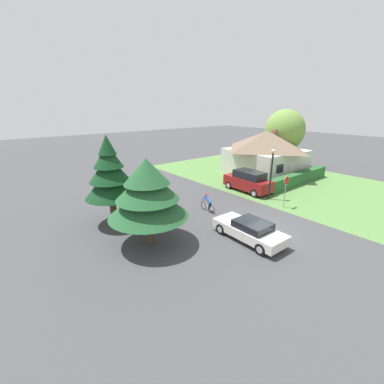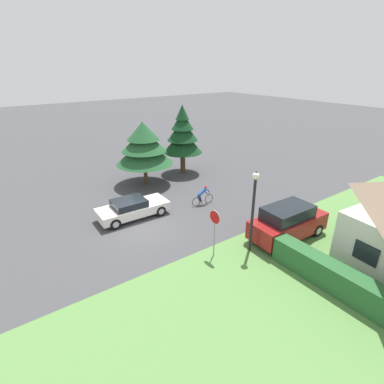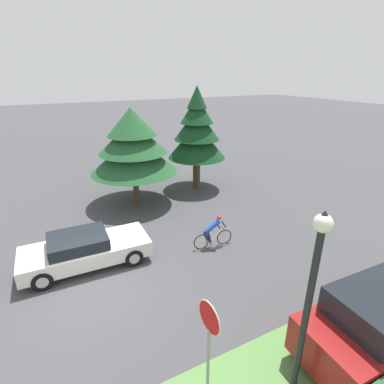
{
  "view_description": "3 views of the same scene",
  "coord_description": "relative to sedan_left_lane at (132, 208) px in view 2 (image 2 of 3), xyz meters",
  "views": [
    {
      "loc": [
        -13.38,
        -8.67,
        7.94
      ],
      "look_at": [
        -1.31,
        6.04,
        1.54
      ],
      "focal_mm": 24.0,
      "sensor_mm": 36.0,
      "label": 1
    },
    {
      "loc": [
        15.1,
        -6.94,
        9.43
      ],
      "look_at": [
        -0.38,
        4.05,
        1.27
      ],
      "focal_mm": 28.0,
      "sensor_mm": 36.0,
      "label": 2
    },
    {
      "loc": [
        8.87,
        -0.7,
        6.92
      ],
      "look_at": [
        -1.96,
        4.83,
        2.01
      ],
      "focal_mm": 28.0,
      "sensor_mm": 36.0,
      "label": 3
    }
  ],
  "objects": [
    {
      "name": "parked_suv_right",
      "position": [
        7.54,
        6.23,
        0.36
      ],
      "size": [
        2.15,
        4.84,
        2.05
      ],
      "rotation": [
        0.0,
        0.0,
        1.53
      ],
      "color": "maroon",
      "rests_on": "ground"
    },
    {
      "name": "stop_sign",
      "position": [
        6.48,
        1.64,
        1.24
      ],
      "size": [
        0.74,
        0.08,
        2.67
      ],
      "rotation": [
        0.0,
        0.0,
        3.22
      ],
      "color": "gray",
      "rests_on": "ground"
    },
    {
      "name": "grass_verge_right",
      "position": [
        13.75,
        3.91,
        -0.66
      ],
      "size": [
        16.0,
        36.0,
        0.01
      ],
      "primitive_type": "cube",
      "color": "#568442",
      "rests_on": "ground"
    },
    {
      "name": "street_lamp",
      "position": [
        7.21,
        3.57,
        2.3
      ],
      "size": [
        0.37,
        0.37,
        4.59
      ],
      "color": "black",
      "rests_on": "ground"
    },
    {
      "name": "sedan_left_lane",
      "position": [
        0.0,
        0.0,
        0.0
      ],
      "size": [
        2.01,
        4.69,
        1.31
      ],
      "rotation": [
        0.0,
        0.0,
        1.55
      ],
      "color": "silver",
      "rests_on": "ground"
    },
    {
      "name": "cyclist",
      "position": [
        1.09,
        4.98,
        0.03
      ],
      "size": [
        0.44,
        1.75,
        1.43
      ],
      "rotation": [
        0.0,
        0.0,
        1.47
      ],
      "color": "black",
      "rests_on": "ground"
    },
    {
      "name": "ground_plane",
      "position": [
        1.59,
        -0.09,
        -0.66
      ],
      "size": [
        140.0,
        140.0,
        0.0
      ],
      "primitive_type": "plane",
      "color": "#424244"
    },
    {
      "name": "hedge_row",
      "position": [
        13.64,
        4.38,
        -0.03
      ],
      "size": [
        10.31,
        0.9,
        1.26
      ],
      "primitive_type": "cube",
      "color": "#285B2D",
      "rests_on": "ground"
    },
    {
      "name": "conifer_tall_near",
      "position": [
        -4.97,
        3.55,
        2.61
      ],
      "size": [
        4.68,
        4.68,
        5.23
      ],
      "color": "#4C3823",
      "rests_on": "ground"
    },
    {
      "name": "conifer_tall_far",
      "position": [
        -5.48,
        7.67,
        2.93
      ],
      "size": [
        3.52,
        3.52,
        6.21
      ],
      "color": "#4C3823",
      "rests_on": "ground"
    }
  ]
}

